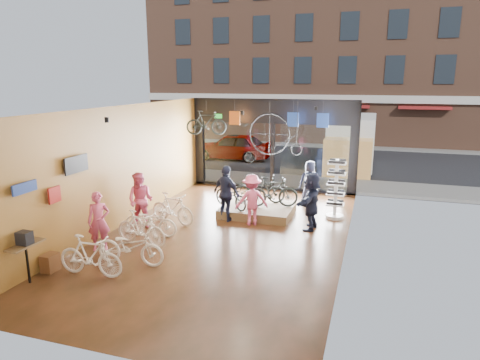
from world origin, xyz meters
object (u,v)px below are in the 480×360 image
at_px(penny_farthing, 278,136).
at_px(floor_bike_3, 141,228).
at_px(floor_bike_4, 150,221).
at_px(floor_bike_5, 172,209).
at_px(street_car, 232,146).
at_px(sunglasses_rack, 336,189).
at_px(floor_bike_1, 90,256).
at_px(customer_2, 226,193).
at_px(box_truck, 351,144).
at_px(display_bike_right, 259,189).
at_px(hung_bike, 206,123).
at_px(display_bike_mid, 272,192).
at_px(customer_3, 252,200).
at_px(customer_1, 141,200).
at_px(customer_4, 310,182).
at_px(display_platform, 257,211).
at_px(display_bike_left, 231,195).
at_px(floor_bike_2, 130,247).
at_px(customer_5, 311,201).
at_px(customer_0, 99,221).

bearing_deg(penny_farthing, floor_bike_3, -114.03).
xyz_separation_m(floor_bike_4, floor_bike_5, (0.14, 1.17, 0.06)).
distance_m(street_car, sunglasses_rack, 11.50).
xyz_separation_m(floor_bike_1, customer_2, (1.72, 4.86, 0.43)).
bearing_deg(floor_bike_3, box_truck, -12.29).
height_order(display_bike_right, hung_bike, hung_bike).
xyz_separation_m(box_truck, display_bike_mid, (-2.06, -8.63, -0.52)).
xyz_separation_m(customer_2, sunglasses_rack, (3.40, 1.36, 0.08)).
bearing_deg(street_car, customer_3, 21.69).
distance_m(customer_1, customer_2, 2.76).
relative_size(customer_3, customer_4, 1.03).
height_order(display_platform, display_bike_left, display_bike_left).
bearing_deg(floor_bike_1, floor_bike_5, -3.73).
bearing_deg(sunglasses_rack, floor_bike_2, -129.36).
height_order(floor_bike_1, floor_bike_2, floor_bike_1).
relative_size(floor_bike_4, display_platform, 0.71).
xyz_separation_m(box_truck, customer_4, (-1.08, -6.63, -0.55)).
distance_m(floor_bike_1, display_bike_right, 6.75).
height_order(display_bike_right, customer_5, customer_5).
bearing_deg(floor_bike_1, floor_bike_3, -5.55).
height_order(floor_bike_4, hung_bike, hung_bike).
xyz_separation_m(customer_3, hung_bike, (-2.73, 2.98, 2.10)).
distance_m(customer_2, sunglasses_rack, 3.66).
bearing_deg(customer_0, display_bike_mid, 19.81).
height_order(box_truck, customer_1, box_truck).
bearing_deg(customer_1, customer_5, 13.18).
distance_m(floor_bike_3, display_platform, 4.39).
bearing_deg(floor_bike_3, hung_bike, 11.91).
bearing_deg(hung_bike, box_truck, -53.92).
bearing_deg(box_truck, floor_bike_5, -115.22).
bearing_deg(floor_bike_5, floor_bike_1, -168.49).
bearing_deg(customer_1, box_truck, 59.98).
bearing_deg(display_bike_left, display_platform, -32.47).
bearing_deg(display_bike_right, floor_bike_5, 124.81).
bearing_deg(customer_3, street_car, -95.23).
bearing_deg(box_truck, display_bike_left, -110.32).
bearing_deg(hung_bike, customer_2, -163.92).
bearing_deg(hung_bike, customer_1, 156.43).
distance_m(floor_bike_4, penny_farthing, 6.08).
relative_size(floor_bike_2, display_bike_right, 0.98).
distance_m(box_truck, customer_3, 10.10).
xyz_separation_m(box_truck, penny_farthing, (-2.35, -6.62, 1.15)).
height_order(display_bike_mid, customer_1, customer_1).
height_order(display_bike_mid, customer_2, customer_2).
relative_size(floor_bike_4, display_bike_mid, 0.96).
bearing_deg(customer_1, display_bike_left, 37.06).
height_order(floor_bike_3, customer_3, customer_3).
xyz_separation_m(customer_3, customer_5, (1.87, 0.16, 0.08)).
distance_m(street_car, display_platform, 10.65).
relative_size(street_car, customer_3, 2.77).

